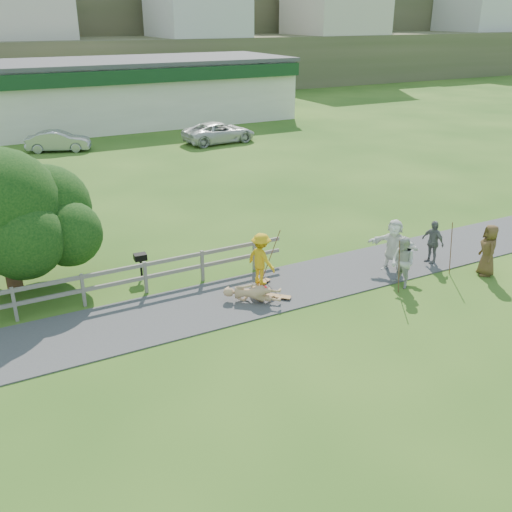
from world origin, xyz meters
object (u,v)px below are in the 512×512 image
object	(u,v)px
spectator_a	(403,262)
spectator_b	(433,242)
car_white	(219,132)
bbq	(141,266)
spectator_c	(488,250)
car_silver	(58,141)
spectator_d	(393,245)
tree	(6,235)
skater_rider	(261,262)
skater_fallen	(252,293)

from	to	relation	value
spectator_a	spectator_b	xyz separation A→B (m)	(2.32, 1.04, -0.07)
car_white	bbq	world-z (taller)	car_white
spectator_c	car_silver	bearing A→B (deg)	-131.87
spectator_d	car_white	world-z (taller)	spectator_d
spectator_c	tree	bearing A→B (deg)	-85.00
spectator_c	spectator_d	world-z (taller)	spectator_d
car_silver	car_white	world-z (taller)	car_white
tree	bbq	world-z (taller)	tree
spectator_b	car_white	bearing A→B (deg)	169.22
spectator_b	car_silver	bearing A→B (deg)	-167.21
skater_rider	car_silver	world-z (taller)	skater_rider
spectator_a	spectator_b	world-z (taller)	spectator_a
car_silver	bbq	world-z (taller)	car_silver
spectator_a	spectator_d	bearing A→B (deg)	149.78
spectator_b	spectator_c	distance (m)	1.93
skater_rider	spectator_a	distance (m)	4.68
skater_fallen	spectator_c	xyz separation A→B (m)	(8.23, -1.91, 0.59)
tree	bbq	xyz separation A→B (m)	(3.98, -1.15, -1.48)
spectator_b	spectator_c	world-z (taller)	spectator_c
spectator_a	spectator_d	xyz separation A→B (m)	(0.59, 1.17, 0.08)
spectator_a	bbq	world-z (taller)	spectator_a
tree	spectator_b	bearing A→B (deg)	-19.22
skater_fallen	spectator_d	xyz separation A→B (m)	(5.55, -0.11, 0.62)
car_silver	car_white	distance (m)	10.91
skater_fallen	spectator_c	distance (m)	8.47
spectator_a	spectator_c	xyz separation A→B (m)	(3.28, -0.64, 0.04)
skater_rider	spectator_d	xyz separation A→B (m)	(4.72, -1.04, 0.06)
tree	car_white	bearing A→B (deg)	49.19
skater_rider	spectator_b	bearing A→B (deg)	-116.52
spectator_a	spectator_b	bearing A→B (deg)	110.71
spectator_b	tree	world-z (taller)	tree
skater_rider	car_silver	distance (m)	24.49
skater_fallen	skater_rider	bearing A→B (deg)	-4.05
car_silver	bbq	distance (m)	21.94
spectator_d	bbq	xyz separation A→B (m)	(-8.08, 3.52, -0.50)
spectator_d	spectator_b	bearing A→B (deg)	50.78
skater_fallen	bbq	distance (m)	4.26
skater_rider	skater_fallen	distance (m)	1.37
skater_fallen	spectator_b	world-z (taller)	spectator_b
skater_fallen	bbq	bearing A→B (deg)	73.87
spectator_a	bbq	size ratio (longest dim) A/B	1.93
spectator_d	bbq	world-z (taller)	spectator_d
skater_fallen	tree	xyz separation A→B (m)	(-6.51, 4.57, 1.60)
car_white	tree	xyz separation A→B (m)	(-15.77, -18.26, 1.21)
spectator_b	bbq	size ratio (longest dim) A/B	1.79
skater_rider	spectator_b	xyz separation A→B (m)	(6.45, -1.17, -0.08)
skater_fallen	bbq	xyz separation A→B (m)	(-2.53, 3.42, 0.12)
spectator_b	spectator_d	xyz separation A→B (m)	(-1.73, 0.13, 0.14)
spectator_a	car_white	bearing A→B (deg)	166.51
spectator_a	tree	world-z (taller)	tree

